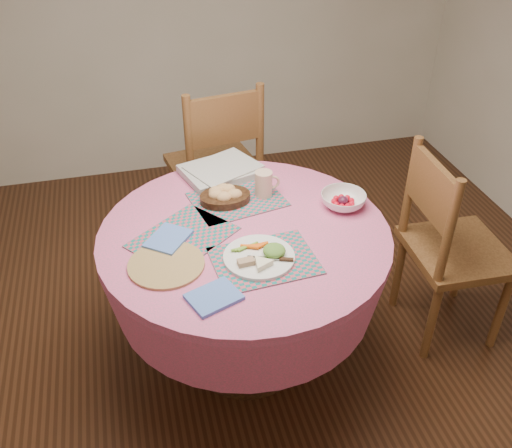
{
  "coord_description": "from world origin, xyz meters",
  "views": [
    {
      "loc": [
        -0.43,
        -1.9,
        2.16
      ],
      "look_at": [
        0.05,
        0.0,
        0.78
      ],
      "focal_mm": 40.0,
      "sensor_mm": 36.0,
      "label": 1
    }
  ],
  "objects_px": {
    "wicker_trivet": "(166,264)",
    "bread_bowl": "(224,195)",
    "dinner_plate": "(261,256)",
    "fruit_bowl": "(343,200)",
    "chair_back": "(217,164)",
    "chair_right": "(448,245)",
    "latte_mug": "(264,184)",
    "dining_table": "(245,267)"
  },
  "relations": [
    {
      "from": "dinner_plate",
      "to": "fruit_bowl",
      "type": "bearing_deg",
      "value": 32.1
    },
    {
      "from": "bread_bowl",
      "to": "fruit_bowl",
      "type": "relative_size",
      "value": 0.95
    },
    {
      "from": "chair_right",
      "to": "bread_bowl",
      "type": "bearing_deg",
      "value": 76.51
    },
    {
      "from": "wicker_trivet",
      "to": "fruit_bowl",
      "type": "bearing_deg",
      "value": 15.53
    },
    {
      "from": "wicker_trivet",
      "to": "chair_back",
      "type": "bearing_deg",
      "value": 69.59
    },
    {
      "from": "bread_bowl",
      "to": "chair_back",
      "type": "bearing_deg",
      "value": 82.24
    },
    {
      "from": "wicker_trivet",
      "to": "latte_mug",
      "type": "relative_size",
      "value": 2.52
    },
    {
      "from": "wicker_trivet",
      "to": "fruit_bowl",
      "type": "height_order",
      "value": "fruit_bowl"
    },
    {
      "from": "chair_right",
      "to": "dinner_plate",
      "type": "relative_size",
      "value": 3.57
    },
    {
      "from": "chair_right",
      "to": "latte_mug",
      "type": "height_order",
      "value": "chair_right"
    },
    {
      "from": "chair_back",
      "to": "fruit_bowl",
      "type": "distance_m",
      "value": 0.99
    },
    {
      "from": "chair_back",
      "to": "bread_bowl",
      "type": "relative_size",
      "value": 4.61
    },
    {
      "from": "dinner_plate",
      "to": "latte_mug",
      "type": "height_order",
      "value": "latte_mug"
    },
    {
      "from": "dining_table",
      "to": "chair_right",
      "type": "distance_m",
      "value": 0.98
    },
    {
      "from": "chair_right",
      "to": "latte_mug",
      "type": "bearing_deg",
      "value": 72.79
    },
    {
      "from": "chair_right",
      "to": "latte_mug",
      "type": "distance_m",
      "value": 0.92
    },
    {
      "from": "dinner_plate",
      "to": "latte_mug",
      "type": "bearing_deg",
      "value": 73.62
    },
    {
      "from": "chair_right",
      "to": "bread_bowl",
      "type": "relative_size",
      "value": 4.4
    },
    {
      "from": "chair_right",
      "to": "wicker_trivet",
      "type": "height_order",
      "value": "chair_right"
    },
    {
      "from": "chair_right",
      "to": "dinner_plate",
      "type": "distance_m",
      "value": 1.0
    },
    {
      "from": "wicker_trivet",
      "to": "dinner_plate",
      "type": "height_order",
      "value": "dinner_plate"
    },
    {
      "from": "dinner_plate",
      "to": "chair_back",
      "type": "bearing_deg",
      "value": 87.84
    },
    {
      "from": "dinner_plate",
      "to": "fruit_bowl",
      "type": "relative_size",
      "value": 1.17
    },
    {
      "from": "dining_table",
      "to": "fruit_bowl",
      "type": "xyz_separation_m",
      "value": [
        0.47,
        0.08,
        0.23
      ]
    },
    {
      "from": "wicker_trivet",
      "to": "fruit_bowl",
      "type": "distance_m",
      "value": 0.85
    },
    {
      "from": "chair_back",
      "to": "bread_bowl",
      "type": "height_order",
      "value": "chair_back"
    },
    {
      "from": "chair_back",
      "to": "latte_mug",
      "type": "distance_m",
      "value": 0.75
    },
    {
      "from": "chair_right",
      "to": "dinner_plate",
      "type": "height_order",
      "value": "chair_right"
    },
    {
      "from": "bread_bowl",
      "to": "latte_mug",
      "type": "distance_m",
      "value": 0.19
    },
    {
      "from": "dining_table",
      "to": "chair_back",
      "type": "relative_size",
      "value": 1.17
    },
    {
      "from": "chair_back",
      "to": "bread_bowl",
      "type": "xyz_separation_m",
      "value": [
        -0.1,
        -0.71,
        0.24
      ]
    },
    {
      "from": "wicker_trivet",
      "to": "bread_bowl",
      "type": "xyz_separation_m",
      "value": [
        0.31,
        0.39,
        0.03
      ]
    },
    {
      "from": "dinner_plate",
      "to": "fruit_bowl",
      "type": "height_order",
      "value": "fruit_bowl"
    },
    {
      "from": "chair_back",
      "to": "latte_mug",
      "type": "height_order",
      "value": "chair_back"
    },
    {
      "from": "bread_bowl",
      "to": "fruit_bowl",
      "type": "height_order",
      "value": "bread_bowl"
    },
    {
      "from": "bread_bowl",
      "to": "fruit_bowl",
      "type": "distance_m",
      "value": 0.53
    },
    {
      "from": "dining_table",
      "to": "chair_back",
      "type": "height_order",
      "value": "chair_back"
    },
    {
      "from": "dinner_plate",
      "to": "wicker_trivet",
      "type": "bearing_deg",
      "value": 171.13
    },
    {
      "from": "chair_right",
      "to": "dining_table",
      "type": "bearing_deg",
      "value": 89.99
    },
    {
      "from": "dining_table",
      "to": "chair_right",
      "type": "relative_size",
      "value": 1.23
    },
    {
      "from": "wicker_trivet",
      "to": "bread_bowl",
      "type": "bearing_deg",
      "value": 51.51
    },
    {
      "from": "chair_back",
      "to": "wicker_trivet",
      "type": "bearing_deg",
      "value": 60.83
    }
  ]
}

